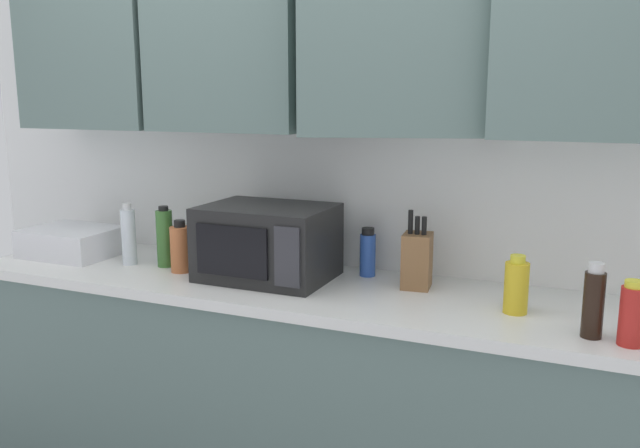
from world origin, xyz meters
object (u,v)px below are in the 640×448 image
(knife_block, at_px, (417,260))
(bottle_blue_cleaner, at_px, (368,253))
(bottle_soy_dark, at_px, (593,302))
(bottle_green_oil, at_px, (165,238))
(bottle_red_sauce, at_px, (632,314))
(microwave, at_px, (267,242))
(bottle_yellow_mustard, at_px, (516,286))
(dish_rack, at_px, (72,242))
(bottle_clear_tall, at_px, (129,236))
(bottle_spice_jar, at_px, (181,248))

(knife_block, xyz_separation_m, bottle_blue_cleaner, (-0.22, 0.08, -0.01))
(bottle_soy_dark, relative_size, bottle_green_oil, 0.89)
(bottle_red_sauce, bearing_deg, microwave, 170.38)
(microwave, xyz_separation_m, bottle_green_oil, (-0.47, -0.01, -0.02))
(microwave, bearing_deg, bottle_red_sauce, -9.62)
(bottle_yellow_mustard, bearing_deg, knife_block, 157.44)
(dish_rack, bearing_deg, bottle_red_sauce, -5.10)
(bottle_soy_dark, distance_m, bottle_clear_tall, 1.78)
(bottle_green_oil, bearing_deg, microwave, 1.33)
(dish_rack, distance_m, bottle_spice_jar, 0.60)
(knife_block, height_order, bottle_green_oil, knife_block)
(microwave, relative_size, bottle_spice_jar, 2.31)
(knife_block, xyz_separation_m, bottle_yellow_mustard, (0.37, -0.15, -0.02))
(bottle_yellow_mustard, relative_size, bottle_blue_cleaner, 1.00)
(dish_rack, height_order, bottle_blue_cleaner, bottle_blue_cleaner)
(bottle_yellow_mustard, height_order, bottle_green_oil, bottle_green_oil)
(dish_rack, relative_size, knife_block, 1.33)
(dish_rack, relative_size, bottle_spice_jar, 1.83)
(bottle_clear_tall, distance_m, bottle_blue_cleaner, 0.99)
(dish_rack, distance_m, bottle_soy_dark, 2.12)
(bottle_clear_tall, height_order, bottle_blue_cleaner, bottle_clear_tall)
(bottle_yellow_mustard, bearing_deg, bottle_green_oil, 178.33)
(knife_block, distance_m, bottle_green_oil, 1.03)
(dish_rack, distance_m, bottle_clear_tall, 0.34)
(microwave, relative_size, bottle_soy_dark, 2.16)
(bottle_red_sauce, relative_size, bottle_green_oil, 0.75)
(microwave, distance_m, bottle_green_oil, 0.47)
(knife_block, relative_size, bottle_clear_tall, 1.12)
(microwave, bearing_deg, knife_block, 10.24)
(microwave, relative_size, bottle_clear_tall, 1.87)
(microwave, relative_size, bottle_red_sauce, 2.57)
(microwave, xyz_separation_m, bottle_yellow_mustard, (0.92, -0.05, -0.05))
(bottle_blue_cleaner, distance_m, bottle_spice_jar, 0.74)
(dish_rack, distance_m, bottle_green_oil, 0.49)
(bottle_red_sauce, relative_size, bottle_yellow_mustard, 0.98)
(knife_block, distance_m, bottle_clear_tall, 1.19)
(dish_rack, xyz_separation_m, bottle_clear_tall, (0.33, -0.03, 0.06))
(bottle_soy_dark, distance_m, bottle_blue_cleaner, 0.89)
(dish_rack, relative_size, bottle_clear_tall, 1.48)
(bottle_spice_jar, bearing_deg, bottle_green_oil, 157.68)
(microwave, height_order, bottle_clear_tall, microwave)
(bottle_red_sauce, height_order, bottle_blue_cleaner, bottle_blue_cleaner)
(microwave, height_order, bottle_soy_dark, microwave)
(bottle_green_oil, bearing_deg, dish_rack, -179.50)
(microwave, xyz_separation_m, dish_rack, (-0.96, -0.02, -0.08))
(bottle_green_oil, height_order, bottle_spice_jar, bottle_green_oil)
(bottle_blue_cleaner, xyz_separation_m, bottle_spice_jar, (-0.70, -0.23, 0.00))
(knife_block, distance_m, bottle_red_sauce, 0.76)
(bottle_red_sauce, xyz_separation_m, bottle_spice_jar, (-1.61, 0.16, 0.00))
(microwave, xyz_separation_m, bottle_soy_dark, (1.15, -0.19, -0.03))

